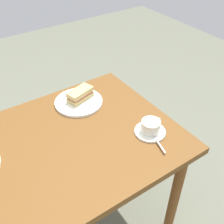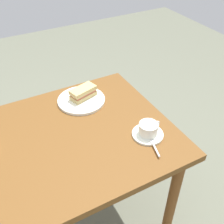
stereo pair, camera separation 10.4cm
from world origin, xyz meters
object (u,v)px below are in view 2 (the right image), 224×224
Objects in this scene: sandwich_plate at (81,100)px; spoon at (154,145)px; coffee_saucer at (148,134)px; sandwich_front at (83,93)px; dining_table at (49,158)px; coffee_cup at (149,128)px.

spoon is (0.14, -0.45, 0.01)m from sandwich_plate.
spoon is at bearing -104.92° from coffee_saucer.
sandwich_front is at bearing 110.09° from coffee_saucer.
coffee_cup is (0.42, -0.16, 0.13)m from dining_table.
sandwich_plate is at bearing 112.90° from coffee_saucer.
dining_table is 4.62× the size of sandwich_plate.
coffee_saucer reaches higher than dining_table.
dining_table is at bearing 149.33° from spoon.
sandwich_front is (0.27, 0.23, 0.13)m from dining_table.
sandwich_plate is 2.50× the size of spoon.
sandwich_front reaches higher than sandwich_plate.
dining_table is 0.46m from coffee_saucer.
dining_table is 0.38m from sandwich_front.
spoon is (-0.02, -0.08, -0.03)m from coffee_cup.
coffee_cup is (0.14, -0.39, -0.00)m from sandwich_front.
coffee_cup reaches higher than spoon.
spoon is (0.40, -0.23, 0.10)m from dining_table.
spoon is (0.12, -0.46, -0.03)m from sandwich_front.
dining_table is 11.55× the size of spoon.
coffee_saucer is 0.03m from coffee_cup.
coffee_saucer is at bearing 75.08° from spoon.
dining_table is at bearing -140.04° from sandwich_plate.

